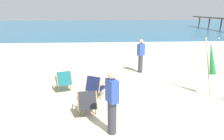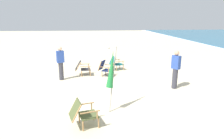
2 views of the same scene
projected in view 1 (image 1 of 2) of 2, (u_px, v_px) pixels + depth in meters
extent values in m
plane|color=beige|center=(146.00, 97.00, 7.11)|extent=(80.00, 80.00, 0.00)
cube|color=#2D6684|center=(108.00, 26.00, 37.74)|extent=(80.00, 40.00, 0.10)
cube|color=white|center=(117.00, 43.00, 18.35)|extent=(80.00, 1.10, 0.06)
cube|color=#19234C|center=(98.00, 87.00, 7.08)|extent=(0.68, 0.67, 0.04)
cube|color=#19234C|center=(93.00, 84.00, 6.72)|extent=(0.54, 0.42, 0.50)
cylinder|color=#AD7F4C|center=(95.00, 89.00, 7.41)|extent=(0.04, 0.04, 0.32)
cylinder|color=#AD7F4C|center=(106.00, 91.00, 7.22)|extent=(0.04, 0.04, 0.32)
cylinder|color=#AD7F4C|center=(89.00, 93.00, 7.03)|extent=(0.04, 0.04, 0.32)
cylinder|color=#AD7F4C|center=(101.00, 95.00, 6.85)|extent=(0.04, 0.04, 0.32)
cube|color=#AD7F4C|center=(90.00, 81.00, 7.11)|extent=(0.28, 0.48, 0.02)
cylinder|color=#AD7F4C|center=(93.00, 82.00, 7.31)|extent=(0.04, 0.04, 0.22)
cube|color=#AD7F4C|center=(104.00, 83.00, 6.89)|extent=(0.28, 0.48, 0.02)
cylinder|color=#AD7F4C|center=(107.00, 84.00, 7.09)|extent=(0.04, 0.04, 0.22)
cylinder|color=#AD7F4C|center=(86.00, 83.00, 6.82)|extent=(0.14, 0.21, 0.50)
cylinder|color=#AD7F4C|center=(100.00, 85.00, 6.62)|extent=(0.14, 0.21, 0.50)
cube|color=#28282D|center=(87.00, 102.00, 5.98)|extent=(0.56, 0.52, 0.04)
cube|color=#28282D|center=(87.00, 100.00, 5.56)|extent=(0.52, 0.34, 0.46)
cylinder|color=#AD7F4C|center=(80.00, 104.00, 6.20)|extent=(0.04, 0.04, 0.32)
cylinder|color=#AD7F4C|center=(95.00, 103.00, 6.26)|extent=(0.04, 0.04, 0.32)
cylinder|color=#AD7F4C|center=(80.00, 111.00, 5.79)|extent=(0.04, 0.04, 0.32)
cylinder|color=#AD7F4C|center=(96.00, 109.00, 5.85)|extent=(0.04, 0.04, 0.32)
cube|color=#AD7F4C|center=(77.00, 96.00, 5.86)|extent=(0.08, 0.53, 0.02)
cylinder|color=#AD7F4C|center=(78.00, 97.00, 6.07)|extent=(0.04, 0.04, 0.22)
cube|color=#AD7F4C|center=(96.00, 95.00, 5.94)|extent=(0.08, 0.53, 0.02)
cylinder|color=#AD7F4C|center=(96.00, 96.00, 6.15)|extent=(0.04, 0.04, 0.22)
cylinder|color=#AD7F4C|center=(78.00, 101.00, 5.52)|extent=(0.06, 0.31, 0.46)
cylinder|color=#AD7F4C|center=(96.00, 100.00, 5.59)|extent=(0.06, 0.31, 0.46)
cube|color=#196066|center=(63.00, 81.00, 7.69)|extent=(0.64, 0.61, 0.04)
cube|color=#196066|center=(64.00, 78.00, 7.30)|extent=(0.55, 0.40, 0.48)
cylinder|color=#AD7F4C|center=(57.00, 84.00, 7.85)|extent=(0.04, 0.04, 0.32)
cylinder|color=#AD7F4C|center=(69.00, 83.00, 8.01)|extent=(0.04, 0.04, 0.32)
cylinder|color=#AD7F4C|center=(58.00, 88.00, 7.46)|extent=(0.04, 0.04, 0.32)
cylinder|color=#AD7F4C|center=(71.00, 86.00, 7.62)|extent=(0.04, 0.04, 0.32)
cube|color=#AD7F4C|center=(56.00, 77.00, 7.51)|extent=(0.19, 0.51, 0.02)
cylinder|color=#AD7F4C|center=(55.00, 78.00, 7.71)|extent=(0.04, 0.04, 0.22)
cube|color=#AD7F4C|center=(70.00, 75.00, 7.70)|extent=(0.19, 0.51, 0.02)
cylinder|color=#AD7F4C|center=(70.00, 77.00, 7.90)|extent=(0.04, 0.04, 0.22)
cylinder|color=#AD7F4C|center=(57.00, 79.00, 7.21)|extent=(0.12, 0.27, 0.48)
cylinder|color=#AD7F4C|center=(71.00, 78.00, 7.39)|extent=(0.12, 0.27, 0.48)
cylinder|color=#B7B2A8|center=(208.00, 67.00, 6.98)|extent=(0.36, 0.31, 2.07)
cone|color=#23843D|center=(212.00, 58.00, 6.84)|extent=(0.47, 0.45, 1.18)
sphere|color=#B7B2A8|center=(219.00, 38.00, 6.57)|extent=(0.06, 0.06, 0.06)
cylinder|color=#383842|center=(140.00, 64.00, 9.75)|extent=(0.22, 0.22, 0.86)
cube|color=#2D4CA5|center=(141.00, 50.00, 9.55)|extent=(0.39, 0.35, 0.56)
sphere|color=tan|center=(141.00, 41.00, 9.44)|extent=(0.20, 0.20, 0.20)
cylinder|color=#383842|center=(112.00, 118.00, 4.89)|extent=(0.22, 0.22, 0.86)
cube|color=#2D4CA5|center=(112.00, 91.00, 4.68)|extent=(0.32, 0.39, 0.56)
sphere|color=beige|center=(112.00, 75.00, 4.57)|extent=(0.20, 0.20, 0.20)
cube|color=brown|center=(222.00, 18.00, 28.05)|extent=(0.90, 16.05, 0.16)
cylinder|color=brown|center=(221.00, 25.00, 28.31)|extent=(0.20, 0.20, 1.82)
cylinder|color=brown|center=(209.00, 23.00, 31.38)|extent=(0.20, 0.20, 1.82)
cylinder|color=brown|center=(199.00, 22.00, 34.44)|extent=(0.20, 0.20, 1.82)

